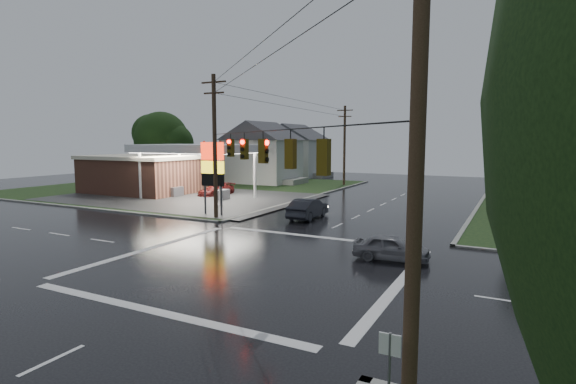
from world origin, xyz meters
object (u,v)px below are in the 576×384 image
at_px(car_crossing, 391,248).
at_px(pylon_sign, 213,166).
at_px(house_near, 262,151).
at_px(car_pump, 216,190).
at_px(utility_pole_se, 417,160).
at_px(gas_station, 154,171).
at_px(utility_pole_n, 344,144).
at_px(tree_nw_behind, 162,139).
at_px(house_far, 294,150).
at_px(car_north, 308,208).
at_px(tree_ne_near, 562,147).
at_px(utility_pole_nw, 215,145).

bearing_deg(car_crossing, pylon_sign, 62.10).
distance_m(house_near, car_pump, 15.82).
distance_m(utility_pole_se, car_pump, 41.28).
distance_m(gas_station, utility_pole_n, 24.60).
bearing_deg(car_crossing, tree_nw_behind, 51.28).
bearing_deg(car_pump, gas_station, -160.63).
relative_size(house_far, car_north, 2.32).
height_order(utility_pole_se, car_crossing, utility_pole_se).
xyz_separation_m(utility_pole_n, car_crossing, (15.24, -34.33, -4.81)).
xyz_separation_m(utility_pole_n, tree_nw_behind, (-24.34, -8.01, 0.71)).
xyz_separation_m(house_near, car_pump, (3.02, -15.07, -3.75)).
xyz_separation_m(pylon_sign, utility_pole_n, (1.00, 27.50, 1.46)).
xyz_separation_m(house_far, tree_ne_near, (36.09, -26.01, 1.16)).
height_order(utility_pole_n, house_far, utility_pole_n).
xyz_separation_m(utility_pole_se, house_far, (-31.45, 57.50, -1.32)).
height_order(house_far, car_pump, house_far).
distance_m(tree_nw_behind, car_north, 35.59).
distance_m(utility_pole_n, tree_ne_near, 28.55).
bearing_deg(car_pump, house_far, 108.79).
relative_size(gas_station, utility_pole_n, 2.50).
distance_m(utility_pole_se, car_crossing, 14.61).
bearing_deg(utility_pole_nw, pylon_sign, 135.00).
bearing_deg(car_north, pylon_sign, 15.45).
xyz_separation_m(pylon_sign, tree_nw_behind, (-23.34, 19.49, 2.17)).
bearing_deg(tree_nw_behind, pylon_sign, -39.87).
height_order(utility_pole_nw, utility_pole_se, same).
distance_m(tree_ne_near, car_crossing, 20.74).
xyz_separation_m(house_near, car_crossing, (26.69, -32.33, -3.75)).
xyz_separation_m(pylon_sign, house_near, (-10.45, 25.50, 0.39)).
height_order(utility_pole_nw, tree_ne_near, utility_pole_nw).
relative_size(house_near, house_far, 1.00).
relative_size(gas_station, house_near, 2.37).
distance_m(tree_nw_behind, tree_ne_near, 48.65).
height_order(pylon_sign, car_pump, pylon_sign).
distance_m(pylon_sign, car_north, 8.35).
bearing_deg(house_near, utility_pole_se, -56.21).
bearing_deg(house_near, utility_pole_n, 9.91).
xyz_separation_m(gas_station, pylon_sign, (15.18, -9.20, 1.46)).
distance_m(gas_station, tree_ne_near, 40.00).
height_order(utility_pole_nw, house_near, utility_pole_nw).
xyz_separation_m(pylon_sign, utility_pole_se, (20.00, -20.00, 1.71)).
bearing_deg(house_far, utility_pole_se, -61.32).
relative_size(pylon_sign, car_pump, 1.34).
xyz_separation_m(pylon_sign, car_north, (7.35, 2.31, -3.23)).
bearing_deg(house_near, car_north, -52.50).
distance_m(utility_pole_se, house_near, 54.77).
xyz_separation_m(utility_pole_n, car_pump, (-8.43, -17.07, -4.82)).
xyz_separation_m(tree_nw_behind, car_crossing, (39.58, -26.32, -5.52)).
bearing_deg(utility_pole_nw, car_crossing, -20.92).
relative_size(utility_pole_n, tree_ne_near, 1.17).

